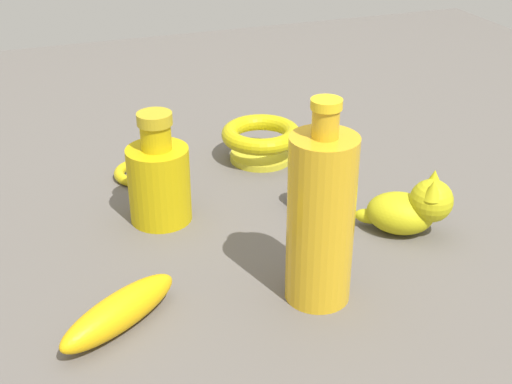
# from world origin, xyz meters

# --- Properties ---
(ground) EXTENTS (2.00, 2.00, 0.00)m
(ground) POSITION_xyz_m (0.00, 0.00, 0.00)
(ground) COLOR #5B5651
(bottle_short) EXTENTS (0.09, 0.09, 0.16)m
(bottle_short) POSITION_xyz_m (0.12, -0.07, 0.06)
(bottle_short) COLOR #C4A70C
(bottle_short) RESTS_ON ground
(nail_polish_jar) EXTENTS (0.04, 0.04, 0.04)m
(nail_polish_jar) POSITION_xyz_m (-0.09, -0.04, 0.02)
(nail_polish_jar) COLOR black
(nail_polish_jar) RESTS_ON ground
(bottle_tall) EXTENTS (0.08, 0.08, 0.24)m
(bottle_tall) POSITION_xyz_m (-0.02, 0.17, 0.11)
(bottle_tall) COLOR gold
(bottle_tall) RESTS_ON ground
(banana) EXTENTS (0.16, 0.12, 0.04)m
(banana) POSITION_xyz_m (0.21, 0.15, 0.02)
(banana) COLOR #E4AB0D
(banana) RESTS_ON ground
(bowl) EXTENTS (0.13, 0.13, 0.06)m
(bowl) POSITION_xyz_m (-0.08, -0.21, 0.04)
(bowl) COLOR gold
(bowl) RESTS_ON ground
(bangle) EXTENTS (0.08, 0.08, 0.02)m
(bangle) POSITION_xyz_m (0.12, -0.21, 0.01)
(bangle) COLOR gold
(bangle) RESTS_ON ground
(cat_figurine) EXTENTS (0.12, 0.11, 0.09)m
(cat_figurine) POSITION_xyz_m (-0.19, 0.08, 0.04)
(cat_figurine) COLOR gold
(cat_figurine) RESTS_ON ground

